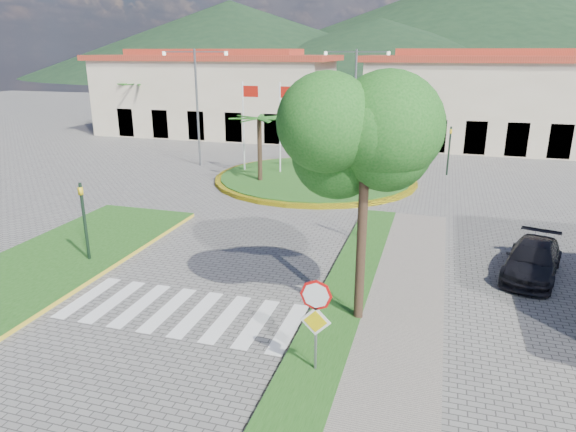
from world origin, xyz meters
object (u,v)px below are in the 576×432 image
(deciduous_tree, at_px, (366,153))
(car_dark_a, at_px, (335,148))
(white_van, at_px, (227,131))
(car_side_right, at_px, (533,260))
(roundabout_island, at_px, (315,178))
(car_dark_b, at_px, (459,144))
(stop_sign, at_px, (316,312))

(deciduous_tree, xyz_separation_m, car_dark_a, (-5.93, 25.00, -4.50))
(deciduous_tree, relative_size, white_van, 1.45)
(white_van, xyz_separation_m, car_dark_a, (11.68, -6.16, 0.03))
(deciduous_tree, distance_m, car_side_right, 8.83)
(roundabout_island, height_order, car_dark_b, roundabout_island)
(roundabout_island, height_order, car_side_right, roundabout_island)
(deciduous_tree, height_order, car_dark_b, deciduous_tree)
(white_van, bearing_deg, deciduous_tree, -162.99)
(deciduous_tree, height_order, white_van, deciduous_tree)
(roundabout_island, distance_m, car_dark_b, 15.72)
(deciduous_tree, bearing_deg, car_dark_b, 83.52)
(deciduous_tree, height_order, car_dark_a, deciduous_tree)
(roundabout_island, bearing_deg, car_dark_b, 55.51)
(car_dark_b, xyz_separation_m, car_side_right, (2.12, -24.78, -0.00))
(car_dark_a, relative_size, car_side_right, 0.94)
(roundabout_island, xyz_separation_m, car_side_right, (11.02, -11.83, 0.45))
(stop_sign, bearing_deg, white_van, 116.45)
(stop_sign, distance_m, car_dark_a, 28.56)
(car_side_right, bearing_deg, car_dark_b, 109.59)
(car_dark_b, bearing_deg, car_side_right, -166.49)
(car_dark_b, height_order, car_side_right, car_dark_b)
(car_dark_b, bearing_deg, car_dark_a, 126.56)
(roundabout_island, bearing_deg, stop_sign, -76.27)
(car_dark_a, height_order, car_side_right, car_dark_a)
(stop_sign, height_order, deciduous_tree, deciduous_tree)
(stop_sign, xyz_separation_m, deciduous_tree, (0.60, 3.04, 3.38))
(stop_sign, distance_m, car_dark_b, 33.25)
(white_van, bearing_deg, stop_sign, -166.02)
(car_side_right, bearing_deg, car_dark_a, 134.70)
(car_dark_b, distance_m, car_side_right, 24.87)
(car_dark_b, bearing_deg, white_van, 95.31)
(stop_sign, bearing_deg, deciduous_tree, 78.82)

